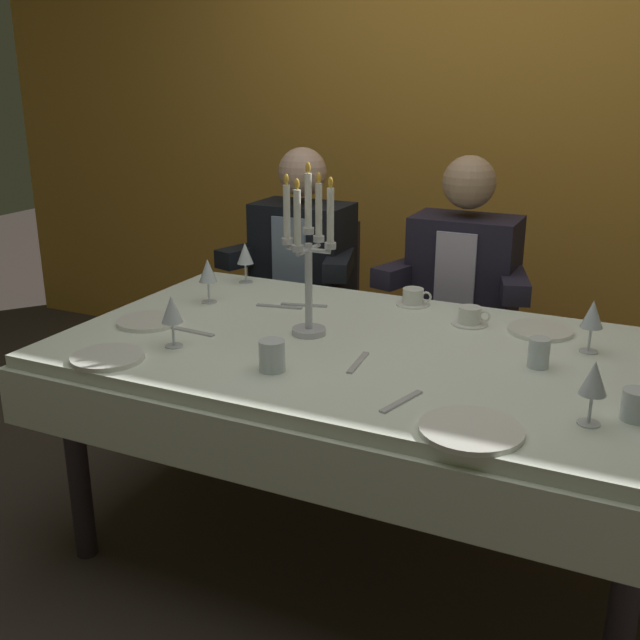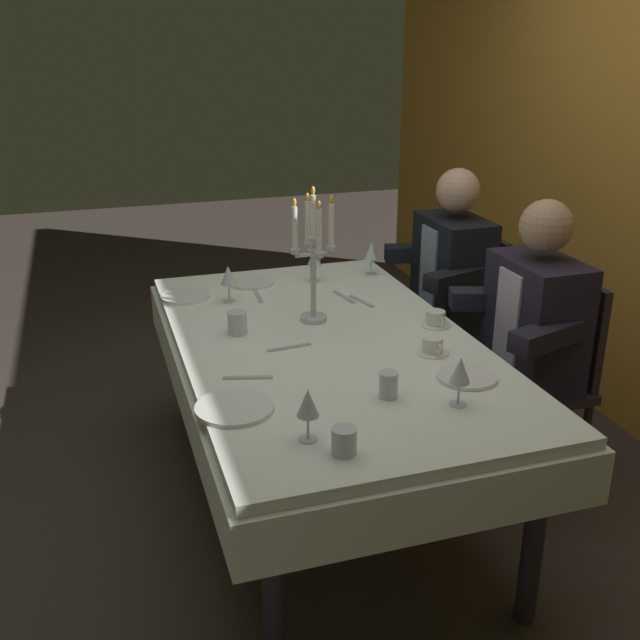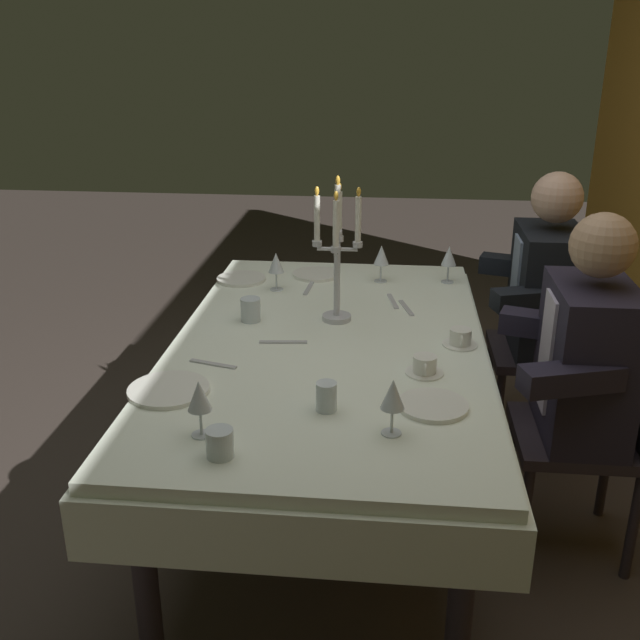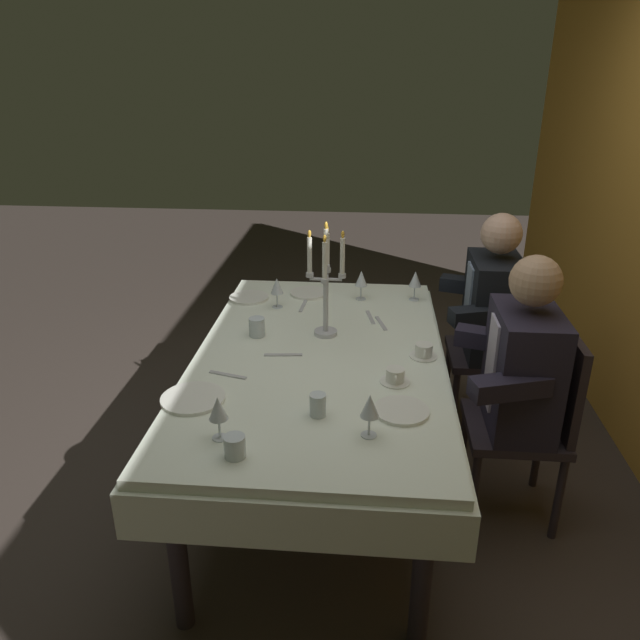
# 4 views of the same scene
# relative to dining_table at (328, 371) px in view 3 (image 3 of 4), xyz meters

# --- Properties ---
(ground_plane) EXTENTS (12.00, 12.00, 0.00)m
(ground_plane) POSITION_rel_dining_table_xyz_m (0.00, 0.00, -0.62)
(ground_plane) COLOR #3E342E
(dining_table) EXTENTS (1.94, 1.14, 0.74)m
(dining_table) POSITION_rel_dining_table_xyz_m (0.00, 0.00, 0.00)
(dining_table) COLOR white
(dining_table) RESTS_ON ground_plane
(candelabra) EXTENTS (0.19, 0.19, 0.55)m
(candelabra) POSITION_rel_dining_table_xyz_m (-0.21, 0.01, 0.38)
(candelabra) COLOR silver
(candelabra) RESTS_ON dining_table
(dinner_plate_0) EXTENTS (0.25, 0.25, 0.01)m
(dinner_plate_0) POSITION_rel_dining_table_xyz_m (0.45, -0.45, 0.13)
(dinner_plate_0) COLOR white
(dinner_plate_0) RESTS_ON dining_table
(dinner_plate_1) EXTENTS (0.22, 0.22, 0.01)m
(dinner_plate_1) POSITION_rel_dining_table_xyz_m (-0.65, -0.45, 0.13)
(dinner_plate_1) COLOR white
(dinner_plate_1) RESTS_ON dining_table
(dinner_plate_2) EXTENTS (0.21, 0.21, 0.01)m
(dinner_plate_2) POSITION_rel_dining_table_xyz_m (-0.75, -0.12, 0.13)
(dinner_plate_2) COLOR white
(dinner_plate_2) RESTS_ON dining_table
(dinner_plate_3) EXTENTS (0.21, 0.21, 0.01)m
(dinner_plate_3) POSITION_rel_dining_table_xyz_m (0.47, 0.35, 0.13)
(dinner_plate_3) COLOR white
(dinner_plate_3) RESTS_ON dining_table
(wine_glass_0) EXTENTS (0.07, 0.07, 0.16)m
(wine_glass_0) POSITION_rel_dining_table_xyz_m (-0.71, 0.46, 0.24)
(wine_glass_0) COLOR silver
(wine_glass_0) RESTS_ON dining_table
(wine_glass_1) EXTENTS (0.07, 0.07, 0.16)m
(wine_glass_1) POSITION_rel_dining_table_xyz_m (-0.69, 0.17, 0.23)
(wine_glass_1) COLOR silver
(wine_glass_1) RESTS_ON dining_table
(wine_glass_2) EXTENTS (0.07, 0.07, 0.16)m
(wine_glass_2) POSITION_rel_dining_table_xyz_m (0.69, -0.28, 0.23)
(wine_glass_2) COLOR silver
(wine_glass_2) RESTS_ON dining_table
(wine_glass_3) EXTENTS (0.07, 0.07, 0.16)m
(wine_glass_3) POSITION_rel_dining_table_xyz_m (0.63, 0.23, 0.23)
(wine_glass_3) COLOR silver
(wine_glass_3) RESTS_ON dining_table
(wine_glass_4) EXTENTS (0.07, 0.07, 0.16)m
(wine_glass_4) POSITION_rel_dining_table_xyz_m (-0.54, -0.27, 0.23)
(wine_glass_4) COLOR silver
(wine_glass_4) RESTS_ON dining_table
(water_tumbler_0) EXTENTS (0.06, 0.06, 0.09)m
(water_tumbler_0) POSITION_rel_dining_table_xyz_m (0.51, 0.04, 0.16)
(water_tumbler_0) COLOR silver
(water_tumbler_0) RESTS_ON dining_table
(water_tumbler_1) EXTENTS (0.08, 0.08, 0.09)m
(water_tumbler_1) POSITION_rel_dining_table_xyz_m (-0.17, -0.31, 0.16)
(water_tumbler_1) COLOR silver
(water_tumbler_1) RESTS_ON dining_table
(water_tumbler_2) EXTENTS (0.07, 0.07, 0.08)m
(water_tumbler_2) POSITION_rel_dining_table_xyz_m (0.79, -0.21, 0.16)
(water_tumbler_2) COLOR silver
(water_tumbler_2) RESTS_ON dining_table
(coffee_cup_0) EXTENTS (0.13, 0.12, 0.06)m
(coffee_cup_0) POSITION_rel_dining_table_xyz_m (0.24, 0.33, 0.15)
(coffee_cup_0) COLOR white
(coffee_cup_0) RESTS_ON dining_table
(coffee_cup_1) EXTENTS (0.13, 0.12, 0.06)m
(coffee_cup_1) POSITION_rel_dining_table_xyz_m (-0.01, 0.46, 0.15)
(coffee_cup_1) COLOR white
(coffee_cup_1) RESTS_ON dining_table
(fork_0) EXTENTS (0.17, 0.05, 0.01)m
(fork_0) POSITION_rel_dining_table_xyz_m (-0.43, 0.23, 0.12)
(fork_0) COLOR #B7B7BC
(fork_0) RESTS_ON dining_table
(fork_1) EXTENTS (0.17, 0.06, 0.01)m
(fork_1) POSITION_rel_dining_table_xyz_m (-0.36, 0.28, 0.12)
(fork_1) COLOR #B7B7BC
(fork_1) RESTS_ON dining_table
(spoon_2) EXTENTS (0.03, 0.17, 0.01)m
(spoon_2) POSITION_rel_dining_table_xyz_m (0.04, -0.16, 0.12)
(spoon_2) COLOR #B7B7BC
(spoon_2) RESTS_ON dining_table
(fork_3) EXTENTS (0.06, 0.17, 0.01)m
(fork_3) POSITION_rel_dining_table_xyz_m (0.24, -0.36, 0.12)
(fork_3) COLOR #B7B7BC
(fork_3) RESTS_ON dining_table
(fork_4) EXTENTS (0.17, 0.03, 0.01)m
(fork_4) POSITION_rel_dining_table_xyz_m (-0.56, -0.14, 0.12)
(fork_4) COLOR #B7B7BC
(fork_4) RESTS_ON dining_table
(seated_diner_0) EXTENTS (0.63, 0.48, 1.24)m
(seated_diner_0) POSITION_rel_dining_table_xyz_m (-0.66, 0.89, 0.11)
(seated_diner_0) COLOR #2B232A
(seated_diner_0) RESTS_ON ground_plane
(seated_diner_1) EXTENTS (0.63, 0.48, 1.24)m
(seated_diner_1) POSITION_rel_dining_table_xyz_m (0.07, 0.89, 0.11)
(seated_diner_1) COLOR #2B232A
(seated_diner_1) RESTS_ON ground_plane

